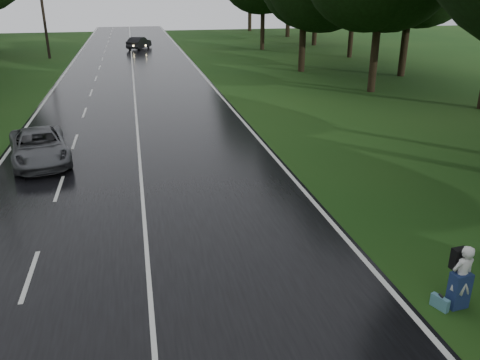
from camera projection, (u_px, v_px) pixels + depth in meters
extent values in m
plane|color=#1D3F12|center=(151.00, 308.00, 11.30)|extent=(160.00, 160.00, 0.00)
cube|color=black|center=(136.00, 110.00, 29.45)|extent=(12.00, 140.00, 0.04)
cube|color=silver|center=(136.00, 110.00, 29.44)|extent=(0.12, 140.00, 0.01)
imported|color=#54565A|center=(39.00, 147.00, 20.47)|extent=(3.24, 5.23, 1.35)
imported|color=black|center=(139.00, 43.00, 58.73)|extent=(3.16, 4.58, 1.43)
imported|color=silver|center=(462.00, 277.00, 11.07)|extent=(0.62, 0.44, 1.61)
cube|color=navy|center=(459.00, 290.00, 11.20)|extent=(0.48, 0.35, 0.90)
cube|color=black|center=(459.00, 258.00, 11.16)|extent=(0.38, 0.23, 0.51)
cube|color=teal|center=(440.00, 303.00, 11.24)|extent=(0.28, 0.46, 0.32)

